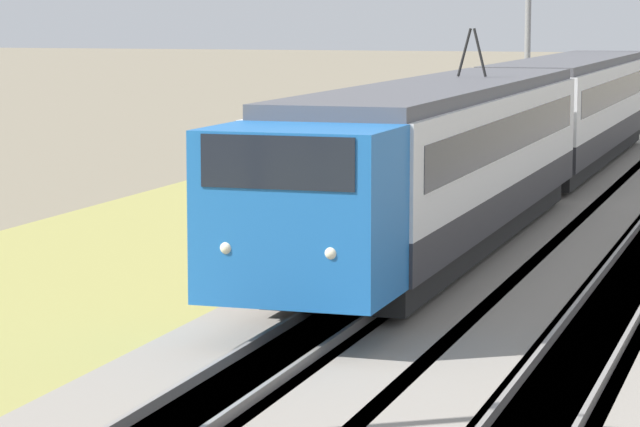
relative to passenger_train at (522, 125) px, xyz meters
name	(u,v)px	position (x,y,z in m)	size (l,w,h in m)	color
ballast_main	(598,153)	(15.91, 0.00, -2.12)	(240.00, 4.40, 0.30)	gray
track_main	(598,152)	(15.91, 0.00, -2.11)	(240.00, 1.57, 0.45)	#4C4238
grass_verge	(436,151)	(15.91, 6.07, -2.21)	(240.00, 9.61, 0.12)	#99934C
passenger_train	(522,125)	(0.00, 0.00, 0.00)	(38.81, 2.89, 4.88)	blue
catenary_mast_mid	(529,31)	(15.60, 2.54, 2.31)	(0.22, 2.56, 8.87)	slate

